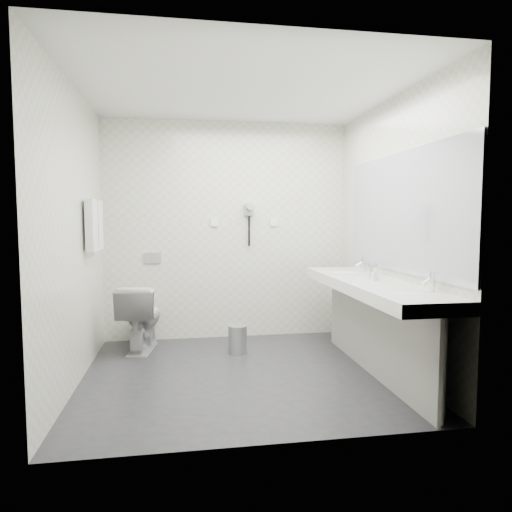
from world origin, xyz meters
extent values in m
plane|color=#242428|center=(0.00, 0.00, 0.00)|extent=(2.80, 2.80, 0.00)
plane|color=silver|center=(0.00, 0.00, 2.50)|extent=(2.80, 2.80, 0.00)
plane|color=beige|center=(0.00, 1.30, 1.25)|extent=(2.80, 0.00, 2.80)
plane|color=beige|center=(0.00, -1.30, 1.25)|extent=(2.80, 0.00, 2.80)
plane|color=beige|center=(-1.40, 0.00, 1.25)|extent=(0.00, 2.60, 2.60)
plane|color=beige|center=(1.40, 0.00, 1.25)|extent=(0.00, 2.60, 2.60)
cube|color=silver|center=(1.12, -0.20, 0.80)|extent=(0.55, 2.20, 0.10)
cube|color=gray|center=(1.15, -0.20, 0.38)|extent=(0.03, 2.15, 0.75)
cylinder|color=silver|center=(1.18, -1.24, 0.38)|extent=(0.06, 0.06, 0.75)
cylinder|color=silver|center=(1.18, 0.84, 0.38)|extent=(0.06, 0.06, 0.75)
cube|color=#B2BCC6|center=(1.39, -0.20, 1.45)|extent=(0.02, 2.20, 1.05)
ellipsoid|color=white|center=(1.12, -0.85, 0.83)|extent=(0.40, 0.31, 0.05)
ellipsoid|color=white|center=(1.12, 0.45, 0.83)|extent=(0.40, 0.31, 0.05)
cylinder|color=silver|center=(1.32, -0.85, 0.92)|extent=(0.04, 0.04, 0.15)
cylinder|color=silver|center=(1.32, 0.45, 0.92)|extent=(0.04, 0.04, 0.15)
imported|color=white|center=(1.16, -0.20, 0.90)|extent=(0.05, 0.05, 0.11)
imported|color=white|center=(1.22, -0.06, 0.89)|extent=(0.09, 0.09, 0.08)
cylinder|color=silver|center=(1.22, -0.01, 0.90)|extent=(0.07, 0.07, 0.10)
cylinder|color=silver|center=(1.28, 0.10, 0.91)|extent=(0.08, 0.08, 0.12)
imported|color=white|center=(-0.96, 0.91, 0.35)|extent=(0.49, 0.75, 0.71)
cube|color=#B2B5BA|center=(-0.85, 1.29, 0.95)|extent=(0.18, 0.02, 0.12)
cylinder|color=#B2B5BA|center=(0.04, 0.63, 0.14)|extent=(0.20, 0.20, 0.28)
cylinder|color=#B2B5BA|center=(0.04, 0.63, 0.28)|extent=(0.20, 0.20, 0.02)
cylinder|color=silver|center=(-1.35, 0.55, 1.55)|extent=(0.02, 0.62, 0.02)
cube|color=silver|center=(-1.34, 0.41, 1.33)|extent=(0.07, 0.24, 0.48)
cube|color=silver|center=(-1.34, 0.69, 1.33)|extent=(0.07, 0.24, 0.48)
cube|color=#9A9CA0|center=(0.25, 1.27, 1.50)|extent=(0.10, 0.04, 0.14)
cylinder|color=#9A9CA0|center=(0.25, 1.20, 1.53)|extent=(0.08, 0.14, 0.08)
cylinder|color=black|center=(0.25, 1.26, 1.25)|extent=(0.02, 0.02, 0.35)
cube|color=white|center=(-0.15, 1.29, 1.35)|extent=(0.09, 0.02, 0.09)
cube|color=white|center=(0.55, 1.29, 1.35)|extent=(0.09, 0.02, 0.09)
camera|label=1|loc=(-0.52, -3.94, 1.39)|focal=31.70mm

